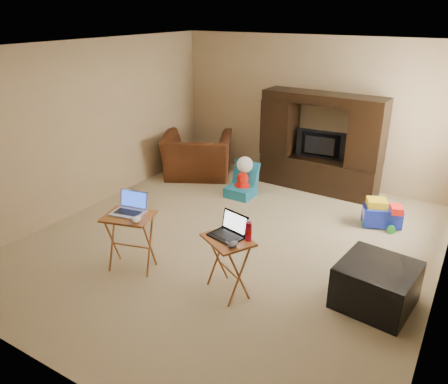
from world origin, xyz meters
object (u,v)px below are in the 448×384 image
Objects in this scene: entertainment_center at (320,143)px; tray_table_right at (228,266)px; television at (319,146)px; tray_table_left at (131,242)px; child_rocker at (241,180)px; laptop_right at (226,227)px; plush_toy at (243,184)px; mouse_left at (137,219)px; mouse_right at (233,244)px; ottoman at (376,285)px; water_bottle at (249,232)px; laptop_left at (127,204)px; push_toy at (382,213)px; recliner at (198,156)px.

tray_table_right is (0.20, -3.37, -0.49)m from entertainment_center.
tray_table_left is (-1.02, -3.50, -0.43)m from television.
laptop_right is at bearing -63.82° from child_rocker.
laptop_right is at bearing -65.10° from plush_toy.
television is 1.44m from child_rocker.
mouse_right is at bearing 6.47° from mouse_left.
ottoman is 1.57m from tray_table_right.
entertainment_center reaches higher than water_bottle.
plush_toy is at bearing 87.24° from child_rocker.
mouse_right reaches higher than tray_table_right.
child_rocker is 2.82× the size of water_bottle.
television reaches higher than tray_table_right.
laptop_left is 2.58× the size of mouse_left.
child_rocker is 2.73m from water_bottle.
laptop_left reaches higher than mouse_right.
television is 3.36m from tray_table_right.
tray_table_left is at bearing -104.17° from entertainment_center.
ottoman is 2.11× the size of laptop_right.
entertainment_center reaches higher than television.
television reaches higher than push_toy.
water_bottle is (-1.24, -0.54, 0.53)m from ottoman.
laptop_left is at bearing -144.74° from tray_table_right.
laptop_left is at bearing -91.94° from plush_toy.
entertainment_center reaches higher than recliner.
child_rocker is at bearing 145.82° from ottoman.
entertainment_center reaches higher than tray_table_left.
entertainment_center is at bearing 123.91° from push_toy.
ottoman is (2.61, -1.77, -0.05)m from child_rocker.
entertainment_center reaches higher than laptop_right.
television is at bearing 121.82° from tray_table_right.
laptop_left is (-1.05, -3.47, 0.04)m from television.
recliner is 2.99× the size of plush_toy.
push_toy is at bearing 100.62° from ottoman.
push_toy is at bearing 52.31° from mouse_left.
entertainment_center is 3.71m from mouse_left.
mouse_left is at bearing -137.96° from tray_table_right.
child_rocker reaches higher than push_toy.
television is 2.25× the size of laptop_left.
mouse_left is (-0.83, -3.57, -0.05)m from television.
water_bottle reaches higher than mouse_right.
ottoman is 3.59× the size of water_bottle.
plush_toy is at bearing 159.24° from push_toy.
laptop_right is (-1.12, -2.47, 0.59)m from push_toy.
tray_table_right is (-1.44, -0.62, 0.10)m from ottoman.
plush_toy is (0.00, 0.06, -0.09)m from child_rocker.
child_rocker is at bearing -93.41° from plush_toy.
mouse_left is (-0.83, -3.62, -0.08)m from entertainment_center.
recliner is 1.22m from child_rocker.
television is 1.43m from plush_toy.
television is at bearing 62.50° from laptop_left.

